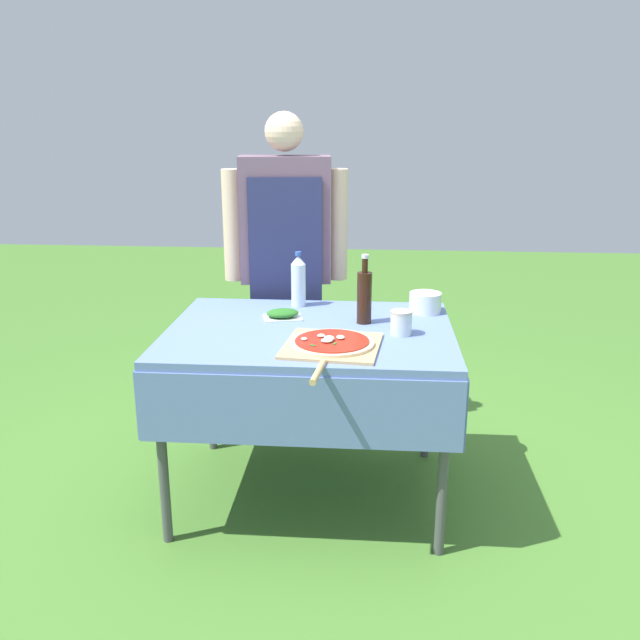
# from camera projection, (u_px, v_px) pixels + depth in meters

# --- Properties ---
(ground_plane) EXTENTS (12.00, 12.00, 0.00)m
(ground_plane) POSITION_uv_depth(u_px,v_px,m) (311.00, 493.00, 3.12)
(ground_plane) COLOR #477A2D
(prep_table) EXTENTS (1.23, 0.95, 0.80)m
(prep_table) POSITION_uv_depth(u_px,v_px,m) (310.00, 347.00, 2.92)
(prep_table) COLOR #607AB7
(prep_table) RESTS_ON ground
(person_cook) EXTENTS (0.63, 0.25, 1.69)m
(person_cook) POSITION_uv_depth(u_px,v_px,m) (286.00, 251.00, 3.49)
(person_cook) COLOR #4C4C51
(person_cook) RESTS_ON ground
(pizza_on_peel) EXTENTS (0.41, 0.60, 0.05)m
(pizza_on_peel) POSITION_uv_depth(u_px,v_px,m) (331.00, 345.00, 2.65)
(pizza_on_peel) COLOR tan
(pizza_on_peel) RESTS_ON prep_table
(oil_bottle) EXTENTS (0.06, 0.06, 0.31)m
(oil_bottle) POSITION_uv_depth(u_px,v_px,m) (364.00, 296.00, 2.94)
(oil_bottle) COLOR black
(oil_bottle) RESTS_ON prep_table
(water_bottle) EXTENTS (0.07, 0.07, 0.26)m
(water_bottle) POSITION_uv_depth(u_px,v_px,m) (298.00, 281.00, 3.21)
(water_bottle) COLOR silver
(water_bottle) RESTS_ON prep_table
(herb_container) EXTENTS (0.19, 0.16, 0.04)m
(herb_container) POSITION_uv_depth(u_px,v_px,m) (283.00, 314.00, 3.04)
(herb_container) COLOR silver
(herb_container) RESTS_ON prep_table
(mixing_tub) EXTENTS (0.15, 0.15, 0.09)m
(mixing_tub) POSITION_uv_depth(u_px,v_px,m) (425.00, 302.00, 3.13)
(mixing_tub) COLOR silver
(mixing_tub) RESTS_ON prep_table
(sauce_jar) EXTENTS (0.09, 0.09, 0.10)m
(sauce_jar) POSITION_uv_depth(u_px,v_px,m) (401.00, 324.00, 2.80)
(sauce_jar) COLOR silver
(sauce_jar) RESTS_ON prep_table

